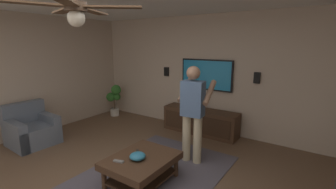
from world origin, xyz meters
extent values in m
cube|color=#BCA893|center=(3.17, 0.00, 1.31)|extent=(0.10, 6.61, 2.61)
cube|color=#514C56|center=(0.79, -0.03, 0.01)|extent=(2.68, 1.85, 0.01)
cube|color=slate|center=(0.39, 2.66, 0.20)|extent=(0.82, 0.82, 0.40)
cube|color=slate|center=(0.40, 2.98, 0.61)|extent=(0.80, 0.20, 0.42)
cube|color=slate|center=(0.07, 2.66, 0.28)|extent=(0.18, 0.80, 0.56)
cube|color=slate|center=(0.71, 2.65, 0.28)|extent=(0.18, 0.80, 0.56)
cube|color=#422B1C|center=(0.59, -0.03, 0.35)|extent=(1.00, 0.80, 0.10)
cylinder|color=#422B1C|center=(1.01, -0.35, 0.15)|extent=(0.07, 0.07, 0.30)
cylinder|color=#422B1C|center=(1.01, 0.29, 0.15)|extent=(0.07, 0.07, 0.30)
cylinder|color=#422B1C|center=(0.17, 0.29, 0.15)|extent=(0.07, 0.07, 0.30)
cube|color=#382417|center=(0.59, -0.03, 0.10)|extent=(0.88, 0.68, 0.03)
cube|color=#422B1C|center=(2.84, 0.17, 0.28)|extent=(0.44, 1.70, 0.55)
cube|color=#352216|center=(2.61, 0.17, 0.28)|extent=(0.01, 1.56, 0.39)
cube|color=black|center=(3.08, 0.17, 1.30)|extent=(0.05, 1.22, 0.68)
cube|color=#1E80BB|center=(3.05, 0.17, 1.30)|extent=(0.01, 1.16, 0.62)
cylinder|color=#C6B793|center=(1.56, -0.42, 0.41)|extent=(0.14, 0.14, 0.82)
cylinder|color=#C6B793|center=(1.54, -0.22, 0.41)|extent=(0.14, 0.14, 0.82)
cube|color=slate|center=(1.55, -0.32, 1.11)|extent=(0.26, 0.38, 0.58)
sphere|color=#997056|center=(1.55, -0.32, 1.53)|extent=(0.22, 0.22, 0.22)
cylinder|color=#997056|center=(1.75, -0.52, 1.20)|extent=(0.48, 0.14, 0.37)
cylinder|color=#997056|center=(1.71, -0.08, 1.20)|extent=(0.48, 0.14, 0.37)
cube|color=white|center=(1.93, -0.28, 1.10)|extent=(0.05, 0.05, 0.16)
cylinder|color=#B7B2A8|center=(2.67, 2.76, 0.10)|extent=(0.23, 0.23, 0.20)
cylinder|color=brown|center=(2.67, 2.76, 0.36)|extent=(0.03, 0.03, 0.33)
sphere|color=#2D6B28|center=(2.67, 2.67, 0.75)|extent=(0.27, 0.27, 0.27)
sphere|color=#2D6B28|center=(2.72, 2.70, 0.54)|extent=(0.20, 0.20, 0.20)
sphere|color=#2D6B28|center=(2.61, 2.82, 0.53)|extent=(0.25, 0.25, 0.25)
ellipsoid|color=teal|center=(0.51, -0.03, 0.45)|extent=(0.22, 0.22, 0.10)
cube|color=white|center=(0.63, 0.04, 0.41)|extent=(0.05, 0.15, 0.02)
cube|color=black|center=(0.66, 0.11, 0.41)|extent=(0.13, 0.14, 0.02)
cube|color=slate|center=(0.30, 0.14, 0.41)|extent=(0.08, 0.16, 0.02)
sphere|color=orange|center=(2.87, 0.26, 0.66)|extent=(0.22, 0.22, 0.22)
cube|color=black|center=(3.09, -0.92, 1.32)|extent=(0.06, 0.12, 0.22)
cube|color=black|center=(3.09, 1.27, 1.30)|extent=(0.06, 0.12, 0.22)
cylinder|color=#4C3828|center=(-0.36, -0.12, 2.31)|extent=(0.20, 0.20, 0.08)
sphere|color=silver|center=(-0.36, -0.12, 2.21)|extent=(0.16, 0.16, 0.16)
cube|color=brown|center=(-0.07, 0.01, 2.31)|extent=(0.56, 0.35, 0.02)
cube|color=brown|center=(-0.27, 0.18, 2.31)|extent=(0.28, 0.57, 0.02)
cube|color=brown|center=(-0.66, 0.00, 2.31)|extent=(0.56, 0.33, 0.02)
cube|color=brown|center=(-0.61, -0.33, 2.31)|extent=(0.51, 0.45, 0.02)
cube|color=brown|center=(-0.17, -0.37, 2.31)|extent=(0.44, 0.51, 0.02)
camera|label=1|loc=(-1.75, -2.09, 1.98)|focal=25.20mm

